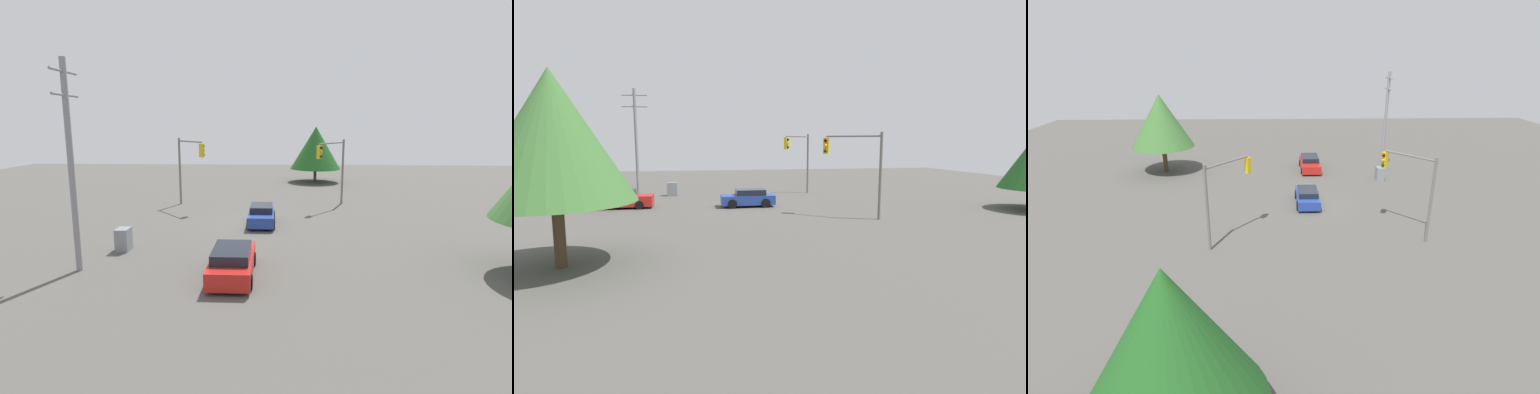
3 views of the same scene
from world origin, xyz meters
The scene contains 8 objects.
ground_plane centered at (0.00, 0.00, 0.00)m, with size 80.00×80.00×0.00m, color #54514C.
sedan_blue centered at (-0.29, -0.47, 0.65)m, with size 4.03×1.85×1.32m.
sedan_red centered at (-9.80, 0.55, 0.68)m, with size 4.68×1.99×1.39m.
traffic_signal_main centered at (5.96, -6.15, 3.80)m, with size 3.10×2.64×5.51m.
traffic_signal_cross centered at (5.31, 5.64, 3.89)m, with size 2.98×2.71×5.65m.
utility_pole_tall centered at (-9.42, 7.84, 5.12)m, with size 2.20×0.28×9.66m.
electrical_cabinet centered at (-6.33, 6.87, 0.61)m, with size 0.91×0.69×1.23m, color gray.
tree_far centered at (20.19, -6.17, 4.02)m, with size 5.85×5.85×6.47m.
Camera 1 is at (-26.94, -1.28, 6.84)m, focal length 28.00 mm.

